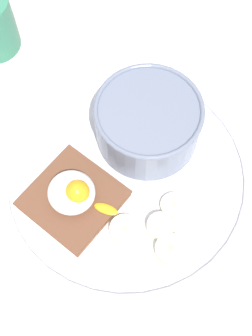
{
  "coord_description": "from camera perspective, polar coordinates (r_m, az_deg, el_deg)",
  "views": [
    {
      "loc": [
        13.9,
        -18.41,
        55.32
      ],
      "look_at": [
        0.0,
        0.0,
        5.0
      ],
      "focal_mm": 50.0,
      "sensor_mm": 36.0,
      "label": 1
    }
  ],
  "objects": [
    {
      "name": "ground_plane",
      "position": [
        0.59,
        -0.0,
        -1.62
      ],
      "size": [
        120.0,
        120.0,
        2.0
      ],
      "primitive_type": "cube",
      "color": "beige",
      "rests_on": "ground"
    },
    {
      "name": "plate",
      "position": [
        0.57,
        -0.0,
        -0.92
      ],
      "size": [
        30.08,
        30.08,
        1.6
      ],
      "color": "white",
      "rests_on": "ground_plane"
    },
    {
      "name": "oatmeal_bowl",
      "position": [
        0.57,
        2.69,
        5.56
      ],
      "size": [
        13.02,
        13.02,
        6.39
      ],
      "color": "slate",
      "rests_on": "plate"
    },
    {
      "name": "toast_slice",
      "position": [
        0.55,
        -6.44,
        -3.78
      ],
      "size": [
        10.2,
        10.2,
        1.41
      ],
      "color": "brown",
      "rests_on": "plate"
    },
    {
      "name": "poached_egg",
      "position": [
        0.53,
        -6.48,
        -2.99
      ],
      "size": [
        8.33,
        5.41,
        3.83
      ],
      "color": "white",
      "rests_on": "toast_slice"
    },
    {
      "name": "banana_slice_front",
      "position": [
        0.54,
        5.45,
        -9.85
      ],
      "size": [
        4.76,
        4.72,
        1.52
      ],
      "color": "beige",
      "rests_on": "plate"
    },
    {
      "name": "banana_slice_left",
      "position": [
        0.54,
        4.21,
        -7.07
      ],
      "size": [
        3.46,
        3.59,
        1.74
      ],
      "color": "beige",
      "rests_on": "plate"
    },
    {
      "name": "banana_slice_back",
      "position": [
        0.54,
        -0.14,
        -7.53
      ],
      "size": [
        4.88,
        4.9,
        1.24
      ],
      "color": "#F0EBB2",
      "rests_on": "plate"
    },
    {
      "name": "banana_slice_right",
      "position": [
        0.55,
        5.92,
        -4.46
      ],
      "size": [
        3.87,
        3.79,
        1.44
      ],
      "color": "beige",
      "rests_on": "plate"
    }
  ]
}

